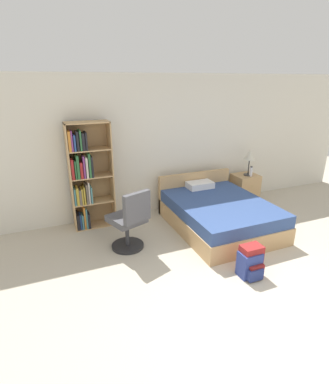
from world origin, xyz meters
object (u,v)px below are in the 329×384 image
Objects in this scene: office_chair at (130,222)px; water_bottle at (251,172)px; table_lamp at (250,156)px; bed at (218,213)px; backpack_red at (251,261)px; nightstand at (245,188)px; bookshelf at (86,177)px; backpack_blue at (250,265)px.

office_chair is 4.67× the size of water_bottle.
bed is at bearing -146.68° from table_lamp.
water_bottle reaches higher than backpack_red.
bookshelf is at bearing 179.18° from nightstand.
backpack_red is at bearing -124.69° from nightstand.
bookshelf is at bearing 113.43° from office_chair.
office_chair is 2.27× the size of backpack_red.
table_lamp is (3.32, -0.09, 0.07)m from bookshelf.
backpack_red is at bearing -125.48° from table_lamp.
backpack_blue is (-0.03, -0.02, -0.04)m from backpack_red.
backpack_red is (-1.57, -2.20, -0.79)m from table_lamp.
office_chair reaches higher than nightstand.
table_lamp is at bearing 54.52° from backpack_red.
bookshelf is 3.36m from nightstand.
bookshelf is 3.14× the size of nightstand.
office_chair is 2.84× the size of backpack_blue.
nightstand is 2.76m from backpack_blue.
bookshelf reaches higher than backpack_blue.
backpack_red is 0.05m from backpack_blue.
table_lamp is (2.87, 0.95, 0.52)m from office_chair.
table_lamp reaches higher than backpack_blue.
nightstand is (2.85, 0.99, -0.18)m from office_chair.
bookshelf is 2.98m from backpack_blue.
table_lamp is 1.53× the size of backpack_blue.
bookshelf is 3.35m from water_bottle.
backpack_red is 1.25× the size of backpack_blue.
bookshelf is 0.93× the size of bed.
bed is 5.67× the size of backpack_blue.
backpack_blue is at bearing -53.19° from bookshelf.
backpack_red is at bearing 32.02° from backpack_blue.
office_chair is at bearing 135.21° from backpack_blue.
office_chair reaches higher than backpack_blue.
bookshelf is 2.38m from bed.
water_bottle is at bearing -2.71° from bookshelf.
bed is at bearing 75.02° from backpack_blue.
water_bottle is at bearing 30.63° from bed.
office_chair is 1.82m from backpack_red.
table_lamp is at bearing -64.88° from nightstand.
backpack_red is (-0.35, -1.40, -0.06)m from bed.
nightstand is at bearing 35.01° from bed.
nightstand is at bearing 55.07° from backpack_blue.
office_chair is (-1.66, -0.15, 0.21)m from bed.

